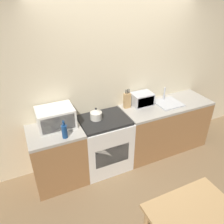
{
  "coord_description": "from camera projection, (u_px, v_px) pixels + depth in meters",
  "views": [
    {
      "loc": [
        -1.46,
        -1.92,
        2.6
      ],
      "look_at": [
        -0.32,
        0.54,
        1.05
      ],
      "focal_mm": 35.0,
      "sensor_mm": 36.0,
      "label": 1
    }
  ],
  "objects": [
    {
      "name": "kettle",
      "position": [
        96.0,
        114.0,
        3.21
      ],
      "size": [
        0.18,
        0.18,
        0.19
      ],
      "color": "beige",
      "rests_on": "stove_range"
    },
    {
      "name": "ground_plane",
      "position": [
        146.0,
        183.0,
        3.33
      ],
      "size": [
        16.0,
        16.0,
        0.0
      ],
      "primitive_type": "plane",
      "color": "brown"
    },
    {
      "name": "toaster_oven",
      "position": [
        142.0,
        99.0,
        3.59
      ],
      "size": [
        0.34,
        0.25,
        0.21
      ],
      "color": "#ADAFB5",
      "rests_on": "counter_right_run"
    },
    {
      "name": "counter_left_run",
      "position": [
        58.0,
        156.0,
        3.2
      ],
      "size": [
        0.73,
        0.62,
        0.9
      ],
      "color": "olive",
      "rests_on": "ground_plane"
    },
    {
      "name": "stove_range",
      "position": [
        105.0,
        143.0,
        3.47
      ],
      "size": [
        0.75,
        0.62,
        0.9
      ],
      "color": "silver",
      "rests_on": "ground_plane"
    },
    {
      "name": "wall_back",
      "position": [
        119.0,
        82.0,
        3.46
      ],
      "size": [
        10.0,
        0.06,
        2.6
      ],
      "color": "beige",
      "rests_on": "ground_plane"
    },
    {
      "name": "counter_right_run",
      "position": [
        164.0,
        126.0,
        3.88
      ],
      "size": [
        1.56,
        0.62,
        0.9
      ],
      "color": "olive",
      "rests_on": "ground_plane"
    },
    {
      "name": "dining_table",
      "position": [
        191.0,
        219.0,
        2.13
      ],
      "size": [
        0.85,
        0.56,
        0.75
      ],
      "color": "tan",
      "rests_on": "ground_plane"
    },
    {
      "name": "bottle",
      "position": [
        64.0,
        131.0,
        2.8
      ],
      "size": [
        0.07,
        0.07,
        0.25
      ],
      "color": "navy",
      "rests_on": "counter_left_run"
    },
    {
      "name": "microwave",
      "position": [
        56.0,
        118.0,
        3.01
      ],
      "size": [
        0.5,
        0.37,
        0.28
      ],
      "color": "silver",
      "rests_on": "counter_left_run"
    },
    {
      "name": "knife_block",
      "position": [
        127.0,
        100.0,
        3.49
      ],
      "size": [
        0.11,
        0.06,
        0.32
      ],
      "color": "tan",
      "rests_on": "counter_right_run"
    },
    {
      "name": "sink_basin",
      "position": [
        168.0,
        103.0,
        3.67
      ],
      "size": [
        0.41,
        0.38,
        0.24
      ],
      "color": "#ADAFB5",
      "rests_on": "counter_right_run"
    }
  ]
}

